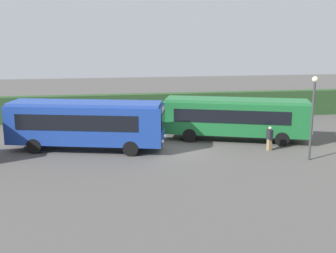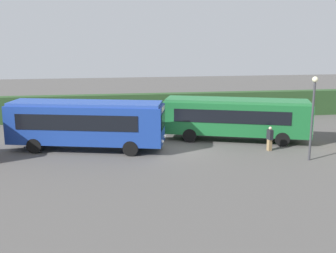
{
  "view_description": "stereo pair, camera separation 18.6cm",
  "coord_description": "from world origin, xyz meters",
  "px_view_note": "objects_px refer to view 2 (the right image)",
  "views": [
    {
      "loc": [
        -5.06,
        -26.42,
        7.65
      ],
      "look_at": [
        -0.79,
        0.25,
        1.62
      ],
      "focal_mm": 44.24,
      "sensor_mm": 36.0,
      "label": 1
    },
    {
      "loc": [
        -4.87,
        -26.45,
        7.65
      ],
      "look_at": [
        -0.79,
        0.25,
        1.62
      ],
      "focal_mm": 44.24,
      "sensor_mm": 36.0,
      "label": 2
    }
  ],
  "objects_px": {
    "person_center": "(270,138)",
    "lamppost": "(313,108)",
    "bus_blue": "(86,123)",
    "bus_green": "(236,117)"
  },
  "relations": [
    {
      "from": "bus_green",
      "to": "person_center",
      "type": "height_order",
      "value": "bus_green"
    },
    {
      "from": "bus_blue",
      "to": "bus_green",
      "type": "relative_size",
      "value": 0.99
    },
    {
      "from": "bus_blue",
      "to": "bus_green",
      "type": "xyz_separation_m",
      "value": [
        10.71,
        0.95,
        -0.11
      ]
    },
    {
      "from": "lamppost",
      "to": "bus_green",
      "type": "bearing_deg",
      "value": 119.03
    },
    {
      "from": "bus_green",
      "to": "bus_blue",
      "type": "bearing_deg",
      "value": -156.12
    },
    {
      "from": "lamppost",
      "to": "person_center",
      "type": "bearing_deg",
      "value": 122.8
    },
    {
      "from": "person_center",
      "to": "lamppost",
      "type": "distance_m",
      "value": 3.82
    },
    {
      "from": "person_center",
      "to": "lamppost",
      "type": "height_order",
      "value": "lamppost"
    },
    {
      "from": "bus_green",
      "to": "lamppost",
      "type": "distance_m",
      "value": 6.41
    },
    {
      "from": "bus_blue",
      "to": "lamppost",
      "type": "distance_m",
      "value": 14.52
    }
  ]
}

